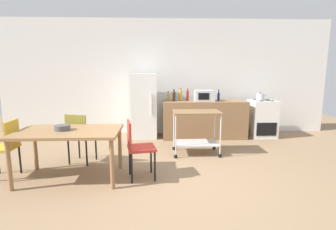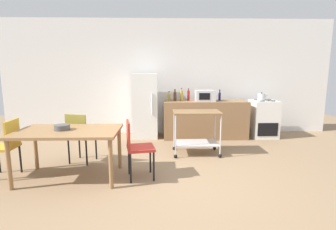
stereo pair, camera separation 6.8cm
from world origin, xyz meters
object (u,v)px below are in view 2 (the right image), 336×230
kitchen_cart (196,125)px  microwave (205,96)px  chair_red (136,145)px  bottle_vinegar (188,95)px  bottle_sesame_oil (169,97)px  bottle_wine (220,96)px  chair_olive (80,134)px  refrigerator (145,106)px  bottle_sparkling_water (181,96)px  fruit_bowl (62,127)px  stove_oven (263,119)px  chair_mustard (6,144)px  dining_table (68,135)px  bottle_olive_oil (175,96)px  kettle (261,97)px

kitchen_cart → microwave: microwave is taller
chair_red → bottle_vinegar: size_ratio=3.05×
bottle_sesame_oil → bottle_wine: size_ratio=0.85×
chair_olive → refrigerator: bearing=-105.4°
chair_olive → bottle_sparkling_water: bearing=-122.8°
bottle_sesame_oil → fruit_bowl: bottle_sesame_oil is taller
bottle_wine → bottle_sparkling_water: bearing=-179.3°
stove_oven → chair_olive: bearing=-156.1°
bottle_sparkling_water → chair_red: bearing=-109.4°
chair_mustard → kitchen_cart: (3.05, 1.04, 0.05)m
stove_oven → bottle_vinegar: (-1.85, 0.07, 0.57)m
refrigerator → microwave: refrigerator is taller
chair_mustard → refrigerator: 3.14m
kitchen_cart → dining_table: bearing=-151.8°
microwave → bottle_olive_oil: bearing=176.0°
stove_oven → chair_red: bearing=-139.9°
stove_oven → kitchen_cart: 2.25m
bottle_sesame_oil → bottle_vinegar: size_ratio=0.77×
bottle_olive_oil → kettle: bottle_olive_oil is taller
kettle → bottle_wine: bearing=171.3°
refrigerator → fruit_bowl: 2.71m
bottle_vinegar → microwave: size_ratio=0.64×
dining_table → chair_olive: (-0.04, 0.66, -0.15)m
chair_mustard → bottle_sparkling_water: size_ratio=2.92×
dining_table → kettle: size_ratio=6.26×
chair_red → bottle_sparkling_water: bottle_sparkling_water is taller
bottle_sesame_oil → fruit_bowl: bearing=-124.4°
dining_table → bottle_olive_oil: bearing=54.3°
kitchen_cart → bottle_olive_oil: bearing=105.2°
microwave → bottle_sesame_oil: bearing=172.5°
stove_oven → microwave: (-1.47, -0.06, 0.58)m
chair_mustard → bottle_wine: 4.51m
chair_olive → dining_table: bearing=107.5°
stove_oven → microwave: size_ratio=2.00×
microwave → fruit_bowl: size_ratio=2.03×
chair_red → bottle_olive_oil: (0.71, 2.43, 0.50)m
chair_olive → refrigerator: (1.04, 1.83, 0.26)m
microwave → chair_mustard: bearing=-146.3°
bottle_sparkling_water → microwave: size_ratio=0.66×
microwave → bottle_wine: bearing=16.1°
kitchen_cart → bottle_wine: 1.60m
chair_mustard → chair_olive: same height
dining_table → refrigerator: 2.69m
microwave → kitchen_cart: bearing=-106.4°
chair_mustard → kettle: size_ratio=3.71×
kitchen_cart → refrigerator: bearing=127.8°
chair_red → stove_oven: 3.79m
chair_olive → refrigerator: refrigerator is taller
refrigerator → bottle_sesame_oil: refrigerator is taller
chair_red → microwave: size_ratio=1.93×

